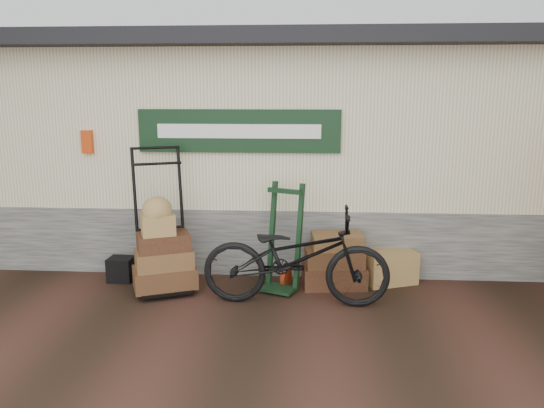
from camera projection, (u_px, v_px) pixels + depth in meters
The scene contains 8 objects.
ground at pixel (256, 304), 6.22m from camera, with size 80.00×80.00×0.00m, color black.
station_building at pixel (271, 144), 8.56m from camera, with size 14.40×4.10×3.20m.
porter_trolley at pixel (160, 218), 6.57m from camera, with size 0.91×0.68×1.82m, color black, non-canonical shape.
green_barrow at pixel (284, 238), 6.57m from camera, with size 0.49×0.41×1.34m, color black, non-canonical shape.
suitcase_stack at pixel (334, 260), 6.75m from camera, with size 0.79×0.50×0.70m, color #3B1C13, non-canonical shape.
wicker_hamper at pixel (389, 267), 6.90m from camera, with size 0.65×0.42×0.42m, color brown.
black_trunk at pixel (121, 269), 6.96m from camera, with size 0.32×0.27×0.32m, color black.
bicycle at pixel (296, 252), 6.11m from camera, with size 2.17×0.76×1.26m, color black.
Camera 1 is at (0.59, -5.81, 2.45)m, focal length 35.00 mm.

